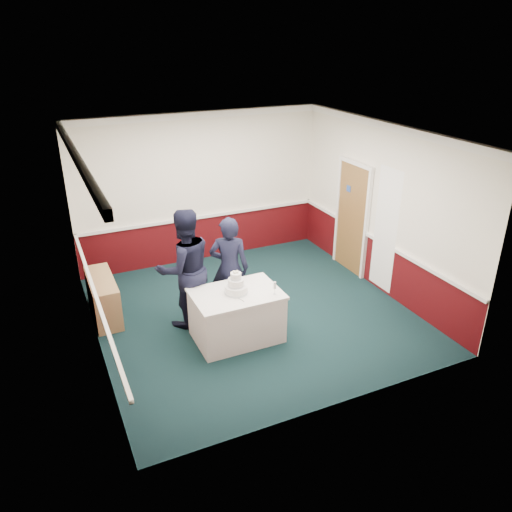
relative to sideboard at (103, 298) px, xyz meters
name	(u,v)px	position (x,y,z in m)	size (l,w,h in m)	color
ground	(253,313)	(2.28, -0.94, -0.35)	(5.00, 5.00, 0.00)	black
room_shell	(242,191)	(2.36, -0.33, 1.62)	(5.00, 5.00, 3.00)	white
sideboard	(103,298)	(0.00, 0.00, 0.00)	(0.41, 1.20, 0.70)	#A57F50
cake_table	(237,315)	(1.75, -1.51, 0.05)	(1.32, 0.92, 0.79)	white
wedding_cake	(236,286)	(1.75, -1.51, 0.55)	(0.35, 0.35, 0.36)	white
cake_knife	(240,299)	(1.72, -1.71, 0.44)	(0.01, 0.22, 0.01)	silver
champagne_flute	(275,286)	(2.25, -1.79, 0.58)	(0.05, 0.05, 0.21)	silver
person_man	(185,268)	(1.20, -0.76, 0.63)	(0.95, 0.74, 1.95)	black
person_woman	(229,268)	(1.91, -0.84, 0.52)	(0.64, 0.42, 1.74)	black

